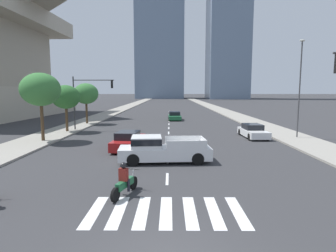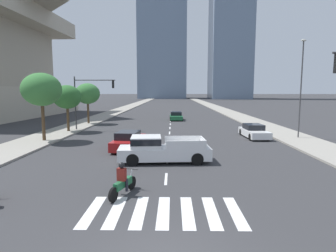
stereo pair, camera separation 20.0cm
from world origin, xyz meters
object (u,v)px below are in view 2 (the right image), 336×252
motorcycle_lead (123,182)px  street_tree_third (88,94)px  pickup_truck (160,149)px  traffic_signal_far (90,93)px  sedan_white_0 (254,131)px  street_tree_second (67,97)px  sedan_red_2 (129,141)px  sedan_green_1 (176,116)px  street_lamp_east (301,83)px  street_tree_nearest (42,90)px

motorcycle_lead → street_tree_third: size_ratio=0.40×
pickup_truck → traffic_signal_far: traffic_signal_far is taller
sedan_white_0 → street_tree_second: size_ratio=0.94×
sedan_red_2 → traffic_signal_far: size_ratio=0.83×
sedan_green_1 → street_tree_third: street_tree_third is taller
traffic_signal_far → street_lamp_east: street_lamp_east is taller
street_lamp_east → street_tree_nearest: bearing=-175.2°
traffic_signal_far → pickup_truck: bearing=-59.1°
sedan_green_1 → street_tree_nearest: size_ratio=0.78×
pickup_truck → street_tree_nearest: (-10.64, 6.99, 3.80)m
traffic_signal_far → street_tree_nearest: traffic_signal_far is taller
sedan_red_2 → motorcycle_lead: bearing=-167.2°
sedan_red_2 → street_tree_nearest: (-8.01, 2.93, 3.98)m
street_lamp_east → street_tree_nearest: 23.42m
sedan_red_2 → sedan_white_0: bearing=-58.4°
sedan_red_2 → street_tree_second: (-8.01, 8.81, 3.20)m
pickup_truck → street_lamp_east: 16.15m
motorcycle_lead → sedan_red_2: size_ratio=0.43×
street_tree_third → street_tree_nearest: bearing=-90.0°
sedan_white_0 → motorcycle_lead: bearing=-35.2°
pickup_truck → street_lamp_east: size_ratio=0.65×
street_tree_second → pickup_truck: bearing=-50.4°
motorcycle_lead → pickup_truck: size_ratio=0.36×
sedan_white_0 → street_tree_nearest: size_ratio=0.79×
motorcycle_lead → street_tree_second: bearing=46.1°
street_tree_nearest → street_tree_second: street_tree_nearest is taller
motorcycle_lead → sedan_green_1: bearing=14.8°
sedan_red_2 → traffic_signal_far: traffic_signal_far is taller
street_tree_nearest → motorcycle_lead: bearing=-54.0°
sedan_green_1 → street_lamp_east: 21.19m
sedan_green_1 → street_tree_third: (-11.97, -5.92, 3.54)m
street_lamp_east → street_tree_second: street_lamp_east is taller
sedan_white_0 → street_tree_third: bearing=-120.9°
pickup_truck → sedan_red_2: (-2.63, 4.05, -0.17)m
traffic_signal_far → street_tree_third: bearing=109.2°
street_tree_second → street_lamp_east: bearing=-9.5°
sedan_green_1 → street_lamp_east: bearing=32.0°
sedan_green_1 → traffic_signal_far: (-9.87, -11.95, 3.67)m
sedan_white_0 → street_tree_third: 22.36m
sedan_red_2 → street_tree_nearest: street_tree_nearest is taller
motorcycle_lead → street_tree_third: 27.89m
sedan_red_2 → street_lamp_east: size_ratio=0.55×
street_tree_third → street_lamp_east: bearing=-25.9°
pickup_truck → traffic_signal_far: size_ratio=0.99×
sedan_white_0 → traffic_signal_far: bearing=-107.1°
sedan_red_2 → street_lamp_east: street_lamp_east is taller
sedan_white_0 → sedan_green_1: sedan_white_0 is taller
traffic_signal_far → street_tree_second: 2.55m
sedan_green_1 → street_tree_third: bearing=-65.0°
pickup_truck → sedan_red_2: bearing=-61.2°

